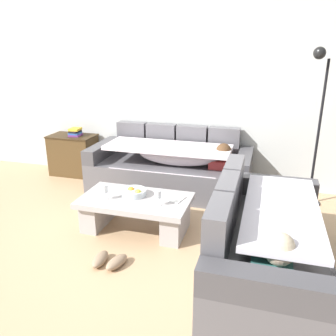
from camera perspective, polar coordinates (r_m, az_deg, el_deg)
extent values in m
plane|color=tan|center=(3.69, -8.47, -12.69)|extent=(14.00, 14.00, 0.00)
cube|color=beige|center=(5.20, 0.81, 12.63)|extent=(9.00, 0.10, 2.70)
cube|color=#545257|center=(4.92, 0.22, -1.43)|extent=(2.22, 0.92, 0.42)
cube|color=#545257|center=(5.35, -5.88, 5.09)|extent=(0.44, 0.16, 0.46)
cube|color=#545257|center=(5.20, -1.09, 4.78)|extent=(0.44, 0.16, 0.46)
cube|color=#545257|center=(5.08, 3.95, 4.41)|extent=(0.44, 0.16, 0.46)
cube|color=#545257|center=(5.01, 9.17, 3.99)|extent=(0.44, 0.16, 0.46)
cube|color=#434245|center=(5.18, -10.72, 2.91)|extent=(0.18, 0.92, 0.20)
cube|color=#434245|center=(4.65, 12.41, 0.96)|extent=(0.18, 0.92, 0.20)
cube|color=#B23838|center=(4.68, 9.08, 0.69)|extent=(0.36, 0.28, 0.11)
sphere|color=beige|center=(4.59, 9.11, 2.44)|extent=(0.21, 0.21, 0.21)
sphere|color=#4C331E|center=(4.59, 9.13, 2.80)|extent=(0.20, 0.20, 0.20)
ellipsoid|color=silver|center=(4.73, 1.60, 2.19)|extent=(1.10, 0.44, 0.28)
cube|color=silver|center=(4.71, -0.01, 3.42)|extent=(1.70, 0.60, 0.05)
cube|color=silver|center=(4.51, -1.32, -3.04)|extent=(1.44, 0.04, 0.38)
cube|color=#545257|center=(3.25, 16.04, -13.58)|extent=(0.92, 1.94, 0.42)
cube|color=#545257|center=(2.59, 8.18, -10.61)|extent=(0.16, 0.49, 0.46)
cube|color=#545257|center=(3.06, 9.64, -5.88)|extent=(0.16, 0.49, 0.46)
cube|color=#545257|center=(3.54, 10.70, -2.42)|extent=(0.16, 0.49, 0.46)
cube|color=#434245|center=(2.35, 16.35, -18.45)|extent=(0.92, 0.18, 0.20)
cube|color=#434245|center=(3.91, 16.68, -2.89)|extent=(0.92, 0.18, 0.20)
cube|color=#2D6660|center=(2.60, 16.57, -15.71)|extent=(0.28, 0.36, 0.11)
sphere|color=beige|center=(2.52, 17.84, -12.77)|extent=(0.21, 0.21, 0.21)
sphere|color=#CCB793|center=(2.50, 17.91, -12.18)|extent=(0.20, 0.20, 0.20)
ellipsoid|color=silver|center=(3.10, 17.56, -8.06)|extent=(0.44, 1.02, 0.28)
cube|color=silver|center=(3.05, 18.13, -6.50)|extent=(0.60, 1.45, 0.05)
cube|color=silver|center=(3.29, 23.97, -13.80)|extent=(0.04, 1.24, 0.38)
cube|color=#A09B9B|center=(3.83, -5.39, -5.33)|extent=(1.20, 0.68, 0.06)
cube|color=#A09B9B|center=(4.09, -11.36, -6.93)|extent=(0.20, 0.54, 0.32)
cube|color=#A09B9B|center=(3.78, 1.27, -8.78)|extent=(0.20, 0.54, 0.32)
cylinder|color=silver|center=(3.88, -5.64, -4.00)|extent=(0.28, 0.28, 0.07)
sphere|color=orange|center=(3.87, -6.11, -3.63)|extent=(0.08, 0.08, 0.08)
sphere|color=gold|center=(3.80, -4.98, -4.05)|extent=(0.08, 0.08, 0.08)
cylinder|color=silver|center=(3.84, -10.27, -5.01)|extent=(0.06, 0.06, 0.01)
cylinder|color=silver|center=(3.82, -10.31, -4.46)|extent=(0.01, 0.01, 0.07)
cylinder|color=silver|center=(3.79, -10.38, -3.34)|extent=(0.07, 0.07, 0.08)
cylinder|color=silver|center=(3.63, -1.65, -6.09)|extent=(0.06, 0.06, 0.01)
cylinder|color=silver|center=(3.62, -1.66, -5.51)|extent=(0.01, 0.01, 0.07)
cylinder|color=silver|center=(3.59, -1.67, -4.34)|extent=(0.07, 0.07, 0.08)
cube|color=white|center=(3.80, 0.48, -4.87)|extent=(0.32, 0.27, 0.01)
cube|color=#4A351B|center=(5.76, -15.23, 2.00)|extent=(0.70, 0.42, 0.62)
cube|color=#332513|center=(5.67, -15.51, 5.09)|extent=(0.72, 0.44, 0.02)
cube|color=#72337F|center=(5.63, -14.96, 5.28)|extent=(0.19, 0.22, 0.03)
cube|color=#2D569E|center=(5.62, -15.02, 5.53)|extent=(0.16, 0.18, 0.03)
cube|color=black|center=(5.62, -15.02, 5.85)|extent=(0.13, 0.19, 0.03)
cube|color=gold|center=(5.61, -15.02, 6.18)|extent=(0.16, 0.20, 0.03)
cylinder|color=black|center=(4.95, 22.07, -5.24)|extent=(0.28, 0.28, 0.02)
cylinder|color=black|center=(4.68, 23.44, 5.01)|extent=(0.03, 0.03, 1.80)
sphere|color=black|center=(4.45, 23.65, 16.92)|extent=(0.14, 0.14, 0.14)
ellipsoid|color=#8C7259|center=(3.44, -11.09, -14.48)|extent=(0.13, 0.28, 0.09)
ellipsoid|color=#8C7259|center=(3.37, -8.43, -15.04)|extent=(0.19, 0.29, 0.09)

